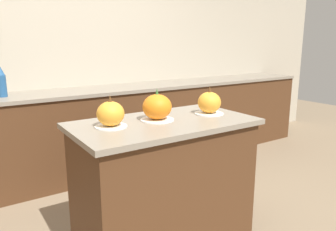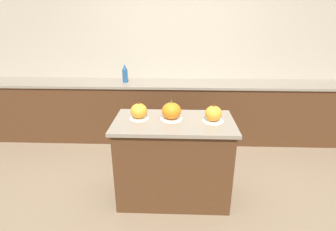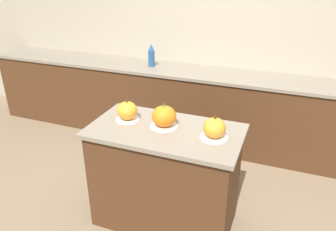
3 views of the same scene
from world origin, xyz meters
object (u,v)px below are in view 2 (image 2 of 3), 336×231
Objects in this scene: pumpkin_cake_center at (171,111)px; pumpkin_cake_left at (139,111)px; pumpkin_cake_right at (213,114)px; bottle_tall at (125,74)px.

pumpkin_cake_left is at bearing 179.09° from pumpkin_cake_center.
pumpkin_cake_right is (0.41, -0.04, -0.01)m from pumpkin_cake_center.
pumpkin_cake_left is 0.72× the size of bottle_tall.
pumpkin_cake_right reaches higher than pumpkin_cake_left.
pumpkin_cake_center reaches higher than pumpkin_cake_left.
pumpkin_cake_center is 1.07× the size of pumpkin_cake_right.
pumpkin_cake_left is 0.33m from pumpkin_cake_center.
pumpkin_cake_right is 1.88m from bottle_tall.
bottle_tall is (-0.74, 1.44, 0.07)m from pumpkin_cake_center.
pumpkin_cake_center is at bearing -62.73° from bottle_tall.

